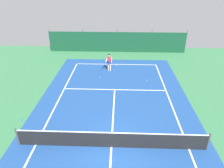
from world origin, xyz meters
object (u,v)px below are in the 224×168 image
object	(u,v)px
tennis_net	(111,140)
tennis_ball_near_player	(100,77)
tennis_player	(109,61)
tennis_ball_midcourt	(147,80)
water_bottle	(21,120)

from	to	relation	value
tennis_net	tennis_ball_near_player	bearing A→B (deg)	99.47
tennis_net	tennis_player	distance (m)	10.30
tennis_ball_midcourt	tennis_player	bearing A→B (deg)	148.40
tennis_ball_midcourt	water_bottle	xyz separation A→B (m)	(-8.52, -6.21, 0.09)
tennis_ball_near_player	tennis_ball_midcourt	distance (m)	4.24
tennis_net	water_bottle	size ratio (longest dim) A/B	42.17
tennis_net	tennis_ball_midcourt	bearing A→B (deg)	71.26
tennis_net	tennis_ball_midcourt	xyz separation A→B (m)	(2.77, 8.17, -0.48)
tennis_player	tennis_ball_midcourt	world-z (taller)	tennis_player
water_bottle	tennis_ball_near_player	bearing A→B (deg)	57.13
tennis_player	tennis_ball_midcourt	xyz separation A→B (m)	(3.41, -2.10, -0.93)
tennis_player	tennis_ball_midcourt	size ratio (longest dim) A/B	24.85
tennis_ball_near_player	water_bottle	size ratio (longest dim) A/B	0.28
tennis_player	water_bottle	distance (m)	9.79
tennis_ball_near_player	water_bottle	bearing A→B (deg)	-122.87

